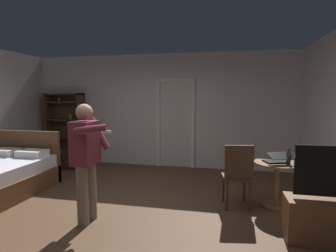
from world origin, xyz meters
TOP-DOWN VIEW (x-y plane):
  - ground_plane at (0.00, 0.00)m, footprint 7.01×7.01m
  - wall_back at (0.00, 2.97)m, footprint 6.61×0.12m
  - doorway_frame at (0.40, 2.89)m, footprint 0.93×0.08m
  - bookshelf at (-2.45, 2.75)m, footprint 0.98×0.32m
  - side_table at (2.37, 0.82)m, footprint 0.68×0.68m
  - laptop at (2.35, 0.78)m, footprint 0.41×0.41m
  - bottle_on_table at (2.51, 0.74)m, footprint 0.06×0.06m
  - wooden_chair at (1.78, 0.64)m, footprint 0.49×0.49m
  - person_blue_shirt at (-0.21, -0.26)m, footprint 0.62×0.53m
  - suitcase_dark at (-1.90, 2.22)m, footprint 0.57×0.43m

SIDE VIEW (x-z plane):
  - ground_plane at x=0.00m, z-range 0.00..0.00m
  - suitcase_dark at x=-1.90m, z-range 0.00..0.45m
  - side_table at x=2.37m, z-range 0.13..0.83m
  - wooden_chair at x=1.78m, z-range 0.05..1.04m
  - laptop at x=2.35m, z-range 0.67..0.84m
  - bottle_on_table at x=2.51m, z-range 0.68..0.91m
  - person_blue_shirt at x=-0.21m, z-range 0.11..1.71m
  - bookshelf at x=-2.45m, z-range 0.07..1.86m
  - doorway_frame at x=0.40m, z-range 0.16..2.29m
  - wall_back at x=0.00m, z-range 0.00..2.72m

